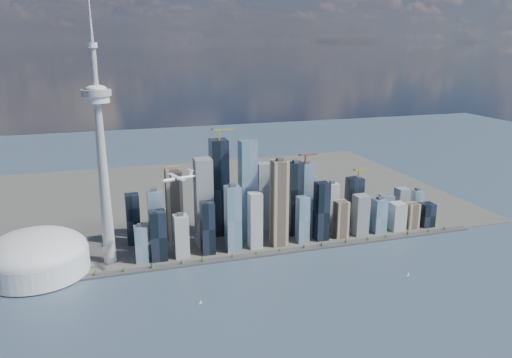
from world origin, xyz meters
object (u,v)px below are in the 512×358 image
object	(u,v)px
sailboat_west	(201,302)
sailboat_east	(408,274)
needle_tower	(101,153)
airplane	(178,178)
dome_stadium	(36,255)

from	to	relation	value
sailboat_west	sailboat_east	bearing A→B (deg)	-13.15
sailboat_west	sailboat_east	distance (m)	415.96
needle_tower	airplane	world-z (taller)	needle_tower
airplane	sailboat_east	size ratio (longest dim) A/B	6.85
dome_stadium	airplane	distance (m)	336.43
dome_stadium	needle_tower	bearing A→B (deg)	4.09
sailboat_west	sailboat_east	xyz separation A→B (m)	(415.63, -16.50, 0.46)
airplane	sailboat_west	bearing A→B (deg)	-99.13
needle_tower	dome_stadium	distance (m)	241.40
needle_tower	sailboat_east	bearing A→B (deg)	-23.27
needle_tower	sailboat_west	bearing A→B (deg)	-56.88
dome_stadium	airplane	world-z (taller)	airplane
sailboat_west	airplane	bearing A→B (deg)	86.60
needle_tower	airplane	distance (m)	179.89
airplane	sailboat_west	size ratio (longest dim) A/B	8.01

